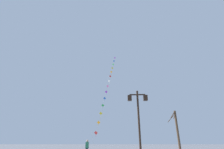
% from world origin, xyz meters
% --- Properties ---
extents(twin_lantern_lamp_post, '(1.44, 0.28, 5.06)m').
position_xyz_m(twin_lantern_lamp_post, '(2.10, 9.62, 3.49)').
color(twin_lantern_lamp_post, black).
rests_on(twin_lantern_lamp_post, ground_plane).
extents(kite_train, '(2.91, 15.44, 20.75)m').
position_xyz_m(kite_train, '(-1.02, 26.12, 10.88)').
color(kite_train, brown).
rests_on(kite_train, ground_plane).
extents(kite_flyer, '(0.30, 0.62, 1.71)m').
position_xyz_m(kite_flyer, '(-2.60, 16.55, 0.90)').
color(kite_flyer, '#1E1E2D').
rests_on(kite_flyer, ground_plane).
extents(bare_tree, '(1.13, 1.85, 4.47)m').
position_xyz_m(bare_tree, '(6.54, 15.06, 2.36)').
color(bare_tree, '#4C3826').
rests_on(bare_tree, ground_plane).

